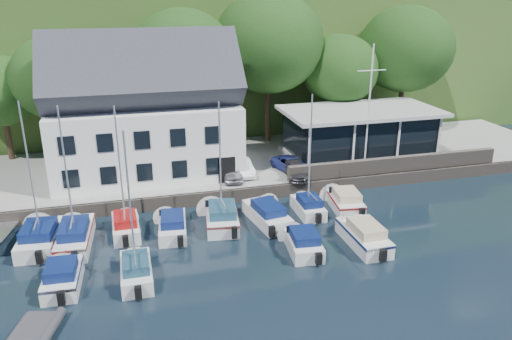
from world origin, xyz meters
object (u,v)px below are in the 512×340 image
object	(u,v)px
harbor_building	(145,118)
boat_r2_4	(364,233)
boat_r1_0	(30,174)
flagpole	(369,109)
boat_r1_5	(267,212)
boat_r1_4	(220,158)
boat_r2_1	(130,207)
boat_r1_7	(345,199)
club_pavilion	(359,132)
boat_r2_0	(62,275)
car_silver	(233,171)
dinghy_1	(32,333)
boat_r1_3	(172,223)
boat_r1_6	(310,157)
car_blue	(292,164)
boat_r1_2	(120,170)
car_dgrey	(296,169)
boat_r1_1	(66,172)
boat_r2_3	(303,240)
car_white	(242,167)

from	to	relation	value
harbor_building	boat_r2_4	xyz separation A→B (m)	(11.91, -13.89, -4.58)
boat_r1_0	flagpole	bearing A→B (deg)	17.26
boat_r2_4	harbor_building	bearing A→B (deg)	130.42
boat_r1_0	boat_r1_5	bearing A→B (deg)	3.76
boat_r1_4	boat_r2_1	bearing A→B (deg)	-129.44
boat_r1_7	club_pavilion	bearing A→B (deg)	66.40
boat_r1_7	boat_r2_0	size ratio (longest dim) A/B	1.12
boat_r1_4	boat_r2_4	xyz separation A→B (m)	(7.84, -4.86, -3.93)
car_silver	boat_r2_4	world-z (taller)	car_silver
club_pavilion	dinghy_1	bearing A→B (deg)	-144.04
boat_r2_4	dinghy_1	xyz separation A→B (m)	(-18.28, -4.29, -0.39)
harbor_building	dinghy_1	world-z (taller)	harbor_building
harbor_building	dinghy_1	distance (m)	19.89
harbor_building	boat_r1_3	world-z (taller)	harbor_building
car_silver	boat_r1_6	bearing A→B (deg)	-45.18
harbor_building	boat_r1_7	distance (m)	16.35
car_blue	boat_r1_4	distance (m)	9.72
boat_r1_2	boat_r1_6	world-z (taller)	boat_r1_2
flagpole	boat_r1_3	world-z (taller)	flagpole
car_silver	boat_r1_0	distance (m)	14.68
club_pavilion	car_dgrey	bearing A→B (deg)	-153.05
boat_r1_5	boat_r2_1	xyz separation A→B (m)	(-8.75, -4.96, 3.58)
car_blue	car_silver	bearing A→B (deg)	169.10
boat_r2_0	boat_r1_7	bearing A→B (deg)	19.21
club_pavilion	boat_r1_6	xyz separation A→B (m)	(-7.78, -8.32, 1.09)
boat_r1_6	boat_r1_5	bearing A→B (deg)	-169.63
boat_r2_0	boat_r1_0	bearing A→B (deg)	111.58
boat_r1_1	boat_r2_1	world-z (taller)	boat_r1_1
boat_r1_3	boat_r2_3	world-z (taller)	boat_r1_3
boat_r1_2	club_pavilion	bearing A→B (deg)	20.65
boat_r1_7	boat_r2_3	world-z (taller)	boat_r1_7
boat_r1_3	boat_r1_6	xyz separation A→B (m)	(9.41, 0.54, 3.44)
car_dgrey	boat_r1_4	size ratio (longest dim) A/B	0.41
flagpole	boat_r2_4	xyz separation A→B (m)	(-5.03, -10.06, -5.18)
boat_r1_4	boat_r1_1	bearing A→B (deg)	-169.94
car_silver	car_dgrey	size ratio (longest dim) A/B	0.92
harbor_building	car_silver	size ratio (longest dim) A/B	4.05
boat_r2_3	car_white	bearing A→B (deg)	101.48
car_blue	boat_r2_3	distance (m)	11.11
car_white	boat_r1_2	bearing A→B (deg)	-147.12
boat_r2_0	boat_r2_4	bearing A→B (deg)	3.42
boat_r2_0	car_dgrey	bearing A→B (deg)	34.28
boat_r2_1	boat_r2_4	distance (m)	14.03
car_white	boat_r2_3	world-z (taller)	car_white
boat_r1_7	boat_r2_3	xyz separation A→B (m)	(-5.00, -5.01, -0.02)
car_silver	car_white	size ratio (longest dim) A/B	0.96
harbor_building	boat_r1_4	world-z (taller)	harbor_building
car_white	boat_r1_6	xyz separation A→B (m)	(3.19, -6.30, 2.53)
club_pavilion	flagpole	world-z (taller)	flagpole
car_dgrey	boat_r1_1	world-z (taller)	boat_r1_1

